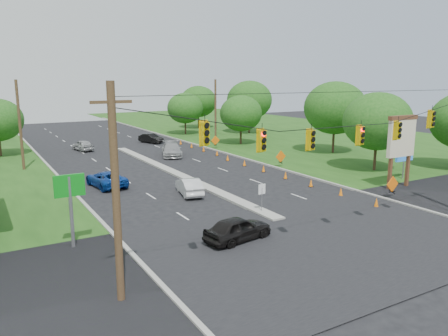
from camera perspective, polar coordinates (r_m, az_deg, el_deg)
ground at (r=25.88m, az=12.65°, el=-9.21°), size 160.00×160.00×0.00m
grass_right at (r=60.62m, az=20.79°, el=2.22°), size 40.00×160.00×0.06m
cross_street at (r=25.88m, az=12.65°, el=-9.21°), size 160.00×14.00×0.02m
curb_left at (r=48.89m, az=-21.86°, el=0.05°), size 0.25×110.00×0.16m
curb_right at (r=55.36m, az=-0.76°, el=2.15°), size 0.25×110.00×0.16m
median at (r=43.01m, az=-6.61°, el=-0.67°), size 1.00×34.00×0.18m
median_sign at (r=29.88m, az=4.96°, el=-3.20°), size 0.55×0.06×2.05m
signal_span at (r=23.85m, az=14.70°, el=1.32°), size 25.60×0.32×9.00m
utility_pole_far_left at (r=47.99m, az=-25.10°, el=5.03°), size 0.28×0.28×9.00m
utility_pole_far_right at (r=60.32m, az=-1.12°, el=7.23°), size 0.28×0.28×9.00m
pylon_sign at (r=39.40m, az=22.20°, el=3.33°), size 5.90×2.30×6.12m
cone_0 at (r=33.26m, az=19.28°, el=-4.28°), size 0.32×0.32×0.70m
cone_1 at (r=35.53m, az=15.02°, el=-3.02°), size 0.32×0.32×0.70m
cone_2 at (r=37.99m, az=11.29°, el=-1.91°), size 0.32×0.32×0.70m
cone_3 at (r=40.60m, az=8.04°, el=-0.93°), size 0.32×0.32×0.70m
cone_4 at (r=43.34m, az=5.19°, el=-0.07°), size 0.32×0.32×0.70m
cone_5 at (r=46.19m, az=2.69°, el=0.69°), size 0.32×0.32×0.70m
cone_6 at (r=49.11m, az=0.48°, el=1.36°), size 0.32×0.32×0.70m
cone_7 at (r=52.40m, az=-0.91°, el=2.00°), size 0.32×0.32×0.70m
cone_8 at (r=55.44m, az=-2.68°, el=2.52°), size 0.32×0.32×0.70m
cone_9 at (r=58.53m, az=-4.26°, el=2.98°), size 0.32×0.32×0.70m
cone_10 at (r=61.66m, az=-5.69°, el=3.39°), size 0.32×0.32×0.70m
work_sign_0 at (r=35.85m, az=21.15°, el=-2.07°), size 1.27×0.58×1.37m
work_sign_1 at (r=45.67m, az=7.42°, el=1.43°), size 1.27×0.58×1.37m
work_sign_2 at (r=57.26m, az=-1.14°, el=3.57°), size 1.27×0.58×1.37m
tree_7 at (r=45.78m, az=19.41°, el=5.78°), size 6.72×6.72×7.84m
tree_8 at (r=55.46m, az=14.30°, el=7.62°), size 7.56×7.56×8.82m
tree_9 at (r=61.26m, az=2.23°, el=7.14°), size 5.88×5.88×6.86m
tree_10 at (r=73.90m, az=3.34°, el=8.85°), size 7.56×7.56×8.82m
tree_11 at (r=81.44m, az=-3.36°, el=8.66°), size 6.72×6.72×7.84m
tree_12 at (r=72.57m, az=-5.11°, el=7.79°), size 5.88×5.88×6.86m
black_sedan at (r=25.01m, az=1.81°, el=-7.93°), size 4.42×2.39×1.43m
white_sedan at (r=34.83m, az=-4.55°, el=-2.39°), size 2.26×4.32×1.35m
blue_pickup at (r=38.60m, az=-15.14°, el=-1.38°), size 2.84×5.12×1.35m
silver_car_far at (r=52.41m, az=-6.85°, el=2.41°), size 3.97×5.90×1.59m
silver_car_oncoming at (r=58.90m, az=-17.96°, el=2.84°), size 2.26×4.26×1.38m
dark_car_receding at (r=63.70m, az=-9.52°, el=3.84°), size 2.76×4.30×1.34m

